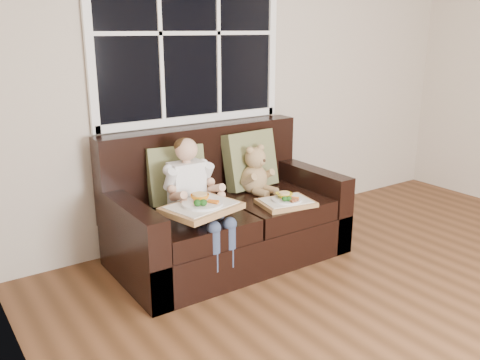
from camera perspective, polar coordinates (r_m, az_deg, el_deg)
window_back at (r=4.01m, az=-5.70°, el=16.09°), size 1.62×0.04×1.37m
loveseat at (r=3.86m, az=-1.80°, el=-4.20°), size 1.70×0.92×0.96m
pillow_left at (r=3.73m, az=-7.15°, el=0.59°), size 0.44×0.26×0.43m
pillow_right at (r=4.06m, az=1.15°, el=2.27°), size 0.47×0.24×0.46m
child at (r=3.51m, az=-5.24°, el=-0.93°), size 0.35×0.58×0.79m
teddy_bear at (r=3.95m, az=1.71°, el=0.79°), size 0.25×0.31×0.39m
tray_left at (r=3.30m, az=-4.34°, el=-2.96°), size 0.54×0.46×0.11m
tray_right at (r=3.71m, az=5.17°, el=-2.41°), size 0.42×0.35×0.09m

